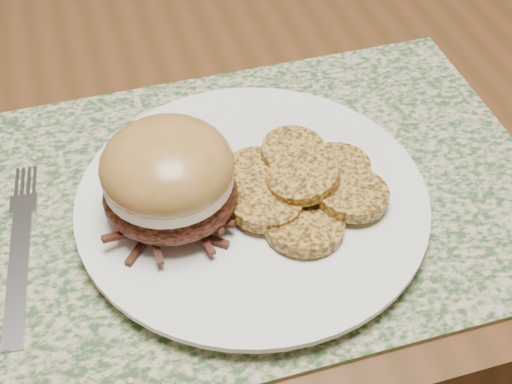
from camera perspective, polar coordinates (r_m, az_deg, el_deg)
dining_table at (r=0.81m, az=-12.99°, el=6.54°), size 1.50×0.90×0.75m
placemat at (r=0.58m, az=1.09°, el=-0.02°), size 0.45×0.33×0.00m
dinner_plate at (r=0.56m, az=-0.30°, el=-0.88°), size 0.26×0.26×0.02m
pork_sandwich at (r=0.52m, az=-7.02°, el=1.13°), size 0.13×0.12×0.08m
roasted_potatoes at (r=0.55m, az=3.73°, el=0.52°), size 0.14×0.15×0.03m
fork at (r=0.57m, az=-18.33°, el=-4.24°), size 0.04×0.18×0.00m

